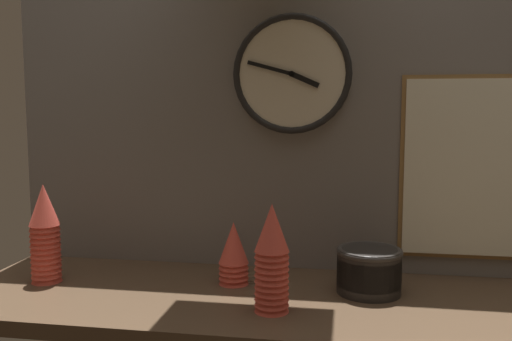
# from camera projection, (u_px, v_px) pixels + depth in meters

# --- Properties ---
(ground_plane) EXTENTS (1.60, 0.56, 0.04)m
(ground_plane) POSITION_uv_depth(u_px,v_px,m) (257.00, 301.00, 1.43)
(ground_plane) COLOR #4C3826
(wall_tiled_back) EXTENTS (1.60, 0.03, 1.05)m
(wall_tiled_back) POSITION_uv_depth(u_px,v_px,m) (271.00, 96.00, 1.63)
(wall_tiled_back) COLOR slate
(wall_tiled_back) RESTS_ON ground_plane
(cup_stack_center) EXTENTS (0.08, 0.08, 0.17)m
(cup_stack_center) POSITION_uv_depth(u_px,v_px,m) (234.00, 253.00, 1.50)
(cup_stack_center) COLOR #DB4C3D
(cup_stack_center) RESTS_ON ground_plane
(cup_stack_center_right) EXTENTS (0.08, 0.08, 0.26)m
(cup_stack_center_right) POSITION_uv_depth(u_px,v_px,m) (272.00, 258.00, 1.29)
(cup_stack_center_right) COLOR #DB4C3D
(cup_stack_center_right) RESTS_ON ground_plane
(cup_stack_far_left) EXTENTS (0.08, 0.08, 0.28)m
(cup_stack_far_left) POSITION_uv_depth(u_px,v_px,m) (45.00, 233.00, 1.51)
(cup_stack_far_left) COLOR #DB4C3D
(cup_stack_far_left) RESTS_ON ground_plane
(bowl_stack_right) EXTENTS (0.17, 0.17, 0.12)m
(bowl_stack_right) POSITION_uv_depth(u_px,v_px,m) (369.00, 269.00, 1.43)
(bowl_stack_right) COLOR black
(bowl_stack_right) RESTS_ON ground_plane
(wall_clock) EXTENTS (0.35, 0.03, 0.35)m
(wall_clock) POSITION_uv_depth(u_px,v_px,m) (292.00, 74.00, 1.58)
(wall_clock) COLOR beige
(menu_board) EXTENTS (0.35, 0.01, 0.53)m
(menu_board) POSITION_uv_depth(u_px,v_px,m) (464.00, 168.00, 1.54)
(menu_board) COLOR olive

